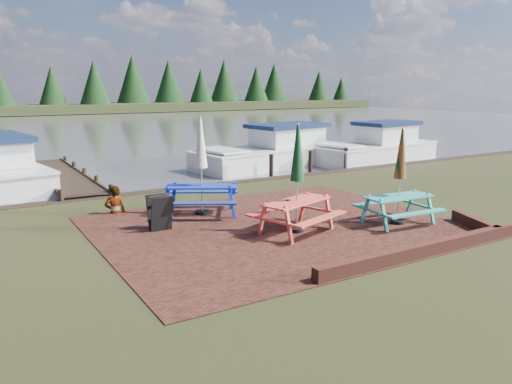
{
  "coord_description": "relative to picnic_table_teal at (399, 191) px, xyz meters",
  "views": [
    {
      "loc": [
        -6.94,
        -9.54,
        3.62
      ],
      "look_at": [
        -0.61,
        1.03,
        1.0
      ],
      "focal_mm": 35.0,
      "sensor_mm": 36.0,
      "label": 1
    }
  ],
  "objects": [
    {
      "name": "ground",
      "position": [
        -2.94,
        0.43,
        -0.89
      ],
      "size": [
        120.0,
        120.0,
        0.0
      ],
      "primitive_type": "plane",
      "color": "black",
      "rests_on": "ground"
    },
    {
      "name": "paving",
      "position": [
        -2.94,
        1.43,
        -0.88
      ],
      "size": [
        9.0,
        7.5,
        0.02
      ],
      "primitive_type": "cube",
      "color": "#331610",
      "rests_on": "ground"
    },
    {
      "name": "brick_wall",
      "position": [
        -0.79,
        -1.99,
        -0.74
      ],
      "size": [
        6.21,
        1.79,
        0.3
      ],
      "color": "#4C1E16",
      "rests_on": "ground"
    },
    {
      "name": "water",
      "position": [
        -2.94,
        37.43,
        -0.89
      ],
      "size": [
        120.0,
        60.0,
        0.02
      ],
      "primitive_type": "cube",
      "color": "#403D37",
      "rests_on": "ground"
    },
    {
      "name": "far_treeline",
      "position": [
        -2.94,
        66.43,
        2.39
      ],
      "size": [
        120.0,
        10.0,
        8.1
      ],
      "color": "black",
      "rests_on": "ground"
    },
    {
      "name": "picnic_table_teal",
      "position": [
        0.0,
        0.0,
        0.0
      ],
      "size": [
        1.96,
        1.77,
        2.55
      ],
      "rotation": [
        0.0,
        0.0,
        -0.08
      ],
      "color": "teal",
      "rests_on": "ground"
    },
    {
      "name": "picnic_table_red",
      "position": [
        -2.77,
        0.77,
        0.06
      ],
      "size": [
        2.39,
        2.25,
        2.71
      ],
      "rotation": [
        0.0,
        0.0,
        0.31
      ],
      "color": "#DE4839",
      "rests_on": "ground"
    },
    {
      "name": "picnic_table_blue",
      "position": [
        -4.05,
        3.63,
        0.08
      ],
      "size": [
        2.62,
        2.54,
        2.78
      ],
      "rotation": [
        0.0,
        0.0,
        -0.52
      ],
      "color": "#1630A5",
      "rests_on": "ground"
    },
    {
      "name": "chalkboard",
      "position": [
        -5.66,
        2.67,
        -0.42
      ],
      "size": [
        0.58,
        0.56,
        0.91
      ],
      "rotation": [
        0.0,
        0.0,
        0.05
      ],
      "color": "black",
      "rests_on": "ground"
    },
    {
      "name": "jetty",
      "position": [
        -6.44,
        11.7,
        -0.78
      ],
      "size": [
        1.76,
        9.08,
        1.0
      ],
      "color": "black",
      "rests_on": "ground"
    },
    {
      "name": "boat_near",
      "position": [
        3.29,
        11.0,
        -0.43
      ],
      "size": [
        8.53,
        4.09,
        2.21
      ],
      "rotation": [
        0.0,
        0.0,
        1.73
      ],
      "color": "silver",
      "rests_on": "ground"
    },
    {
      "name": "boat_far",
      "position": [
        8.5,
        9.47,
        -0.42
      ],
      "size": [
        7.45,
        3.44,
        2.24
      ],
      "rotation": [
        0.0,
        0.0,
        1.7
      ],
      "color": "silver",
      "rests_on": "ground"
    },
    {
      "name": "person",
      "position": [
        -6.18,
        4.99,
        -0.08
      ],
      "size": [
        0.66,
        0.49,
        1.63
      ],
      "primitive_type": "imported",
      "rotation": [
        0.0,
        0.0,
        2.95
      ],
      "color": "gray",
      "rests_on": "ground"
    }
  ]
}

